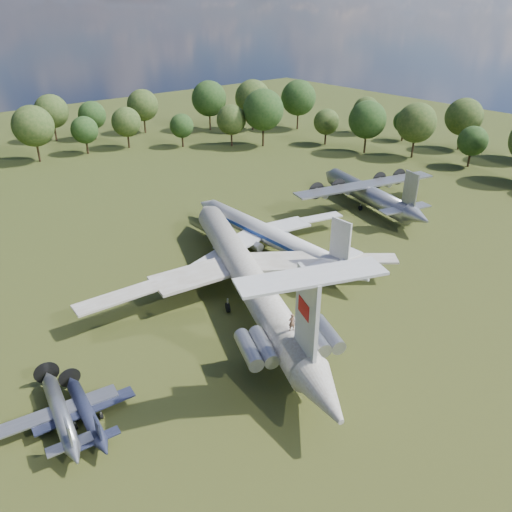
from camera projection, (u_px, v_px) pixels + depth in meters
ground at (215, 308)px, 64.30m from camera, size 300.00×300.00×0.00m
il62_airliner at (247, 281)px, 65.03m from camera, size 60.86×68.23×5.52m
tu104_jet at (269, 238)px, 78.33m from camera, size 31.94×41.94×4.11m
an12_transport at (368, 196)px, 94.51m from camera, size 36.90×39.45×4.37m
small_prop_west at (87, 414)px, 46.61m from camera, size 10.70×13.75×1.89m
small_prop_northwest at (61, 415)px, 46.32m from camera, size 12.77×16.09×2.15m
person_on_il62 at (292, 322)px, 50.25m from camera, size 0.83×0.69×1.95m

